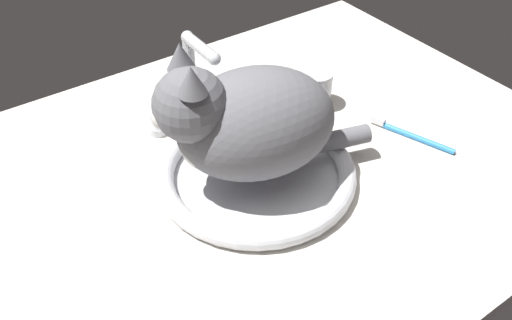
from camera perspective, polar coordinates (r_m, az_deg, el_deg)
The scene contains 6 objects.
countertop at distance 92.11cm, azimuth -2.22°, elevation -2.39°, with size 119.76×81.55×3.00cm, color silver.
sink_basin at distance 89.77cm, azimuth -0.00°, elevation -1.30°, with size 32.59×32.59×2.93cm.
faucet at distance 99.19cm, azimuth -6.39°, elevation 7.38°, with size 18.25×11.72×18.07cm.
cat at distance 82.45cm, azimuth -1.26°, elevation 4.03°, with size 35.04×24.45×22.00cm.
metal_jar at distance 106.07cm, azimuth 6.18°, elevation 7.37°, with size 6.26×6.26×7.04cm.
toothbrush at distance 102.44cm, azimuth 15.57°, elevation 2.59°, with size 6.31×15.37×1.70cm.
Camera 1 is at (-35.59, -57.26, 64.26)cm, focal length 38.68 mm.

